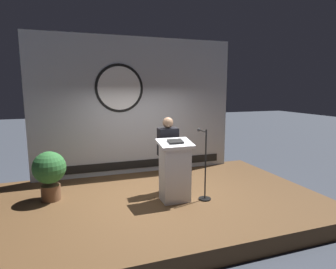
# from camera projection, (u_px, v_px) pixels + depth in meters

# --- Properties ---
(ground_plane) EXTENTS (40.00, 40.00, 0.00)m
(ground_plane) POSITION_uv_depth(u_px,v_px,m) (159.00, 212.00, 5.67)
(ground_plane) COLOR #383D47
(stage_platform) EXTENTS (6.40, 4.00, 0.30)m
(stage_platform) POSITION_uv_depth(u_px,v_px,m) (159.00, 205.00, 5.65)
(stage_platform) COLOR brown
(stage_platform) RESTS_ON ground
(banner_display) EXTENTS (5.06, 0.12, 3.38)m
(banner_display) POSITION_uv_depth(u_px,v_px,m) (136.00, 107.00, 7.07)
(banner_display) COLOR #B2B7C1
(banner_display) RESTS_ON stage_platform
(podium) EXTENTS (0.64, 0.50, 1.20)m
(podium) POSITION_uv_depth(u_px,v_px,m) (175.00, 171.00, 5.39)
(podium) COLOR silver
(podium) RESTS_ON stage_platform
(speaker_person) EXTENTS (0.40, 0.26, 1.57)m
(speaker_person) POSITION_uv_depth(u_px,v_px,m) (168.00, 155.00, 5.81)
(speaker_person) COLOR black
(speaker_person) RESTS_ON stage_platform
(microphone_stand) EXTENTS (0.24, 0.48, 1.38)m
(microphone_stand) POSITION_uv_depth(u_px,v_px,m) (204.00, 175.00, 5.50)
(microphone_stand) COLOR black
(microphone_stand) RESTS_ON stage_platform
(potted_plant) EXTENTS (0.62, 0.62, 0.96)m
(potted_plant) POSITION_uv_depth(u_px,v_px,m) (49.00, 171.00, 5.42)
(potted_plant) COLOR brown
(potted_plant) RESTS_ON stage_platform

